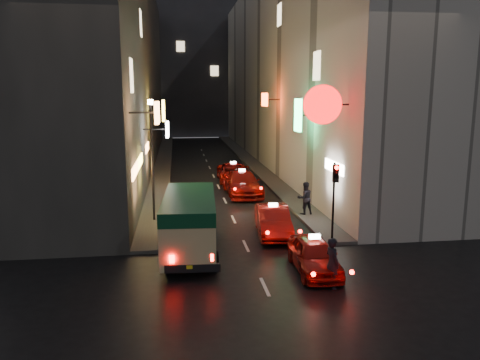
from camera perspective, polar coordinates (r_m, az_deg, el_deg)
name	(u,v)px	position (r m, az deg, el deg)	size (l,w,h in m)	color
ground	(293,347)	(13.35, 6.44, -19.60)	(120.00, 120.00, 0.00)	black
building_left	(119,68)	(45.50, -14.52, 13.13)	(7.59, 52.00, 18.00)	#3C3A37
building_right	(289,69)	(46.53, 6.01, 13.33)	(8.15, 52.00, 18.00)	#ADA89F
building_far	(193,66)	(77.34, -5.74, 13.69)	(30.00, 10.00, 22.00)	#36363B
sidewalk_left	(163,163)	(45.67, -9.33, 2.07)	(1.50, 52.00, 0.15)	#44423F
sidewalk_right	(250,161)	(46.21, 1.27, 2.31)	(1.50, 52.00, 0.15)	#44423F
minibus	(190,218)	(19.55, -6.16, -4.61)	(2.41, 6.00, 2.53)	tan
taxi_near	(314,252)	(18.11, 9.02, -8.72)	(2.06, 4.77, 1.67)	maroon
taxi_second	(273,218)	(22.40, 4.04, -4.70)	(2.52, 5.25, 1.79)	maroon
taxi_third	(242,181)	(31.14, 0.25, -0.14)	(2.56, 5.84, 2.00)	maroon
taxi_far	(233,171)	(35.85, -0.82, 1.10)	(2.21, 5.12, 1.78)	maroon
pedestrian_crossing	(332,260)	(16.70, 11.20, -9.50)	(0.67, 0.43, 2.04)	black
pedestrian_sidewalk	(305,196)	(25.77, 7.92, -1.94)	(0.76, 0.48, 2.03)	black
traffic_light	(335,185)	(21.21, 11.50, -0.54)	(0.26, 0.43, 3.50)	black
lamp_post	(152,152)	(24.38, -10.68, 3.38)	(0.28, 0.28, 6.22)	black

